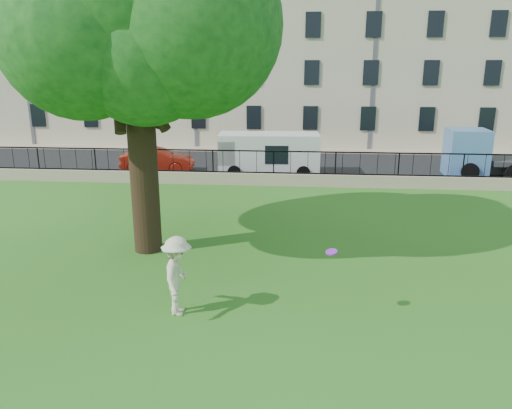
# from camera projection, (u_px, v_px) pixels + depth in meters

# --- Properties ---
(ground) EXTENTS (120.00, 120.00, 0.00)m
(ground) POSITION_uv_depth(u_px,v_px,m) (249.00, 293.00, 13.17)
(ground) COLOR #295F16
(ground) RESTS_ON ground
(retaining_wall) EXTENTS (50.00, 0.40, 0.60)m
(retaining_wall) POSITION_uv_depth(u_px,v_px,m) (273.00, 179.00, 24.58)
(retaining_wall) COLOR tan
(retaining_wall) RESTS_ON ground
(iron_railing) EXTENTS (50.00, 0.05, 1.13)m
(iron_railing) POSITION_uv_depth(u_px,v_px,m) (274.00, 162.00, 24.35)
(iron_railing) COLOR black
(iron_railing) RESTS_ON retaining_wall
(street) EXTENTS (60.00, 9.00, 0.01)m
(street) POSITION_uv_depth(u_px,v_px,m) (278.00, 166.00, 29.16)
(street) COLOR black
(street) RESTS_ON ground
(sidewalk) EXTENTS (60.00, 1.40, 0.12)m
(sidewalk) POSITION_uv_depth(u_px,v_px,m) (281.00, 150.00, 34.13)
(sidewalk) COLOR tan
(sidewalk) RESTS_ON ground
(building_row) EXTENTS (56.40, 10.40, 13.80)m
(building_row) POSITION_uv_depth(u_px,v_px,m) (285.00, 48.00, 37.67)
(building_row) COLOR beige
(building_row) RESTS_ON ground
(tree) EXTENTS (8.61, 6.84, 10.98)m
(tree) POSITION_uv_depth(u_px,v_px,m) (130.00, 6.00, 14.23)
(tree) COLOR black
(tree) RESTS_ON ground
(man) EXTENTS (0.79, 1.30, 1.95)m
(man) POSITION_uv_depth(u_px,v_px,m) (178.00, 276.00, 11.83)
(man) COLOR beige
(man) RESTS_ON ground
(frisbee) EXTENTS (0.29, 0.30, 0.12)m
(frisbee) POSITION_uv_depth(u_px,v_px,m) (332.00, 252.00, 11.42)
(frisbee) COLOR purple
(red_sedan) EXTENTS (4.03, 1.62, 1.30)m
(red_sedan) POSITION_uv_depth(u_px,v_px,m) (157.00, 160.00, 27.62)
(red_sedan) COLOR #AA2215
(red_sedan) RESTS_ON street
(white_van) EXTENTS (5.38, 2.32, 2.22)m
(white_van) POSITION_uv_depth(u_px,v_px,m) (269.00, 154.00, 26.69)
(white_van) COLOR silver
(white_van) RESTS_ON street
(blue_truck) EXTENTS (6.00, 2.31, 2.49)m
(blue_truck) POSITION_uv_depth(u_px,v_px,m) (505.00, 154.00, 26.13)
(blue_truck) COLOR #4F7FBB
(blue_truck) RESTS_ON street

